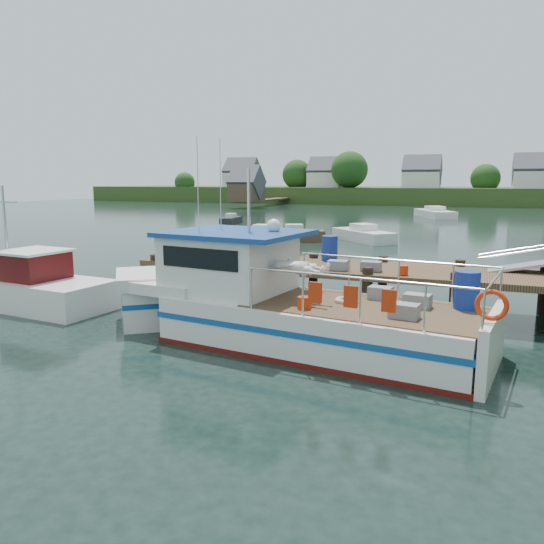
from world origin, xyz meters
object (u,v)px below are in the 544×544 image
at_px(moored_rowboat, 294,235).
at_px(lobster_boat, 274,305).
at_px(moored_a, 264,233).
at_px(moored_d, 435,213).
at_px(work_boat, 18,286).
at_px(moored_e, 231,220).
at_px(dock, 534,248).
at_px(moored_b, 363,235).

bearing_deg(moored_rowboat, lobster_boat, -68.12).
distance_m(lobster_boat, moored_a, 25.11).
bearing_deg(moored_rowboat, moored_d, 80.50).
relative_size(work_boat, moored_e, 2.01).
distance_m(work_boat, moored_d, 50.81).
distance_m(dock, lobster_boat, 7.78).
bearing_deg(work_boat, moored_e, 109.23).
height_order(moored_a, moored_b, moored_b).
height_order(work_boat, moored_d, work_boat).
relative_size(dock, moored_rowboat, 3.87).
bearing_deg(moored_d, moored_b, -89.39).
bearing_deg(moored_e, work_boat, -94.78).
bearing_deg(lobster_boat, moored_a, 120.58).
height_order(dock, moored_rowboat, dock).
height_order(moored_rowboat, moored_d, moored_d).
distance_m(moored_a, moored_d, 29.11).
height_order(work_boat, moored_rowboat, work_boat).
distance_m(work_boat, moored_rowboat, 21.26).
bearing_deg(moored_e, moored_d, 25.06).
bearing_deg(moored_a, work_boat, -72.82).
relative_size(moored_a, moored_d, 0.69).
distance_m(dock, moored_d, 46.74).
height_order(lobster_boat, moored_rowboat, lobster_boat).
xyz_separation_m(dock, work_boat, (-15.86, -3.72, -1.61)).
xyz_separation_m(work_boat, moored_d, (9.27, 49.96, -0.17)).
bearing_deg(lobster_boat, moored_b, 103.99).
relative_size(moored_a, moored_e, 1.42).
bearing_deg(lobster_boat, work_boat, -176.24).
bearing_deg(moored_b, moored_d, 95.45).
xyz_separation_m(moored_a, moored_b, (7.16, 0.54, 0.09)).
height_order(lobster_boat, moored_d, lobster_boat).
distance_m(dock, work_boat, 16.37).
bearing_deg(moored_d, lobster_boat, -83.91).
distance_m(work_boat, moored_e, 34.17).
distance_m(moored_d, moored_e, 24.28).
distance_m(dock, moored_rowboat, 22.05).
height_order(dock, work_boat, dock).
distance_m(lobster_boat, moored_b, 23.78).
height_order(moored_b, moored_e, moored_b).
height_order(lobster_boat, work_boat, lobster_boat).
distance_m(moored_a, moored_e, 13.29).
height_order(moored_a, moored_e, moored_e).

